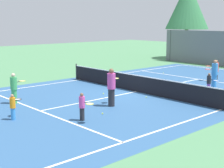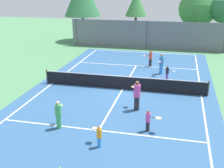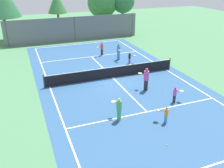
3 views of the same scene
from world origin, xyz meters
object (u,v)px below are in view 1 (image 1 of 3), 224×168
tennis_ball_5 (146,97)px  player_1 (82,106)px  player_6 (14,88)px  tennis_ball_2 (103,113)px  player_2 (209,83)px  tennis_ball_1 (163,73)px  player_5 (111,87)px  player_4 (13,106)px  player_0 (216,70)px  tennis_ball_4 (123,78)px  player_3 (214,74)px  tennis_ball_0 (103,94)px  ball_crate (150,87)px

tennis_ball_5 → player_1: bearing=-78.4°
player_6 → tennis_ball_2: player_6 is taller
player_2 → tennis_ball_1: size_ratio=17.38×
tennis_ball_1 → player_5: bearing=-63.8°
player_4 → tennis_ball_1: bearing=104.8°
player_0 → tennis_ball_1: bearing=178.3°
player_6 → tennis_ball_4: size_ratio=23.44×
player_1 → player_3: player_3 is taller
player_2 → player_3: size_ratio=0.66×
tennis_ball_0 → player_4: bearing=-78.6°
player_2 → player_4: player_2 is taller
ball_crate → tennis_ball_0: size_ratio=6.81×
tennis_ball_4 → tennis_ball_5: 6.30m
tennis_ball_0 → tennis_ball_2: (3.11, -2.74, 0.00)m
player_6 → player_1: bearing=9.0°
player_6 → player_0: bearing=75.5°
player_0 → tennis_ball_4: 6.45m
player_2 → tennis_ball_2: (-0.69, -7.50, -0.57)m
tennis_ball_2 → tennis_ball_4: bearing=130.3°
player_3 → player_4: (-1.97, -12.34, -0.32)m
tennis_ball_5 → player_4: bearing=-98.2°
player_2 → player_5: size_ratio=0.62×
player_2 → player_0: bearing=115.8°
player_2 → ball_crate: 3.44m
player_1 → tennis_ball_0: player_1 is taller
player_1 → tennis_ball_1: bearing=115.3°
tennis_ball_2 → tennis_ball_5: 3.95m
player_2 → tennis_ball_4: 6.88m
player_5 → tennis_ball_5: 2.74m
player_3 → tennis_ball_0: player_3 is taller
player_1 → tennis_ball_2: bearing=98.4°
tennis_ball_4 → tennis_ball_5: size_ratio=1.00×
player_3 → tennis_ball_5: (-0.94, -5.19, -0.86)m
player_5 → tennis_ball_1: size_ratio=28.08×
player_3 → ball_crate: player_3 is taller
player_0 → player_3: bearing=-61.5°
player_3 → tennis_ball_1: (-5.82, 2.26, -0.86)m
tennis_ball_4 → player_1: bearing=-53.3°
player_0 → tennis_ball_5: size_ratio=22.42×
player_0 → ball_crate: bearing=-100.5°
player_0 → tennis_ball_4: bearing=-142.5°
player_4 → tennis_ball_2: bearing=60.1°
player_1 → tennis_ball_1: 13.89m
player_6 → tennis_ball_4: 9.42m
player_4 → tennis_ball_0: 6.18m
player_2 → player_5: player_5 is taller
player_5 → player_3: bearing=83.5°
player_5 → tennis_ball_2: (0.81, -1.27, -0.92)m
player_5 → tennis_ball_0: (-2.30, 1.46, -0.92)m
tennis_ball_2 → tennis_ball_5: (-0.87, 3.85, 0.00)m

